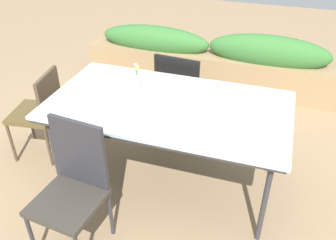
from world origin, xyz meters
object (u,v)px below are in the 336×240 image
Objects in this scene: chair_far_side at (182,86)px; planter_box at (209,61)px; dining_table at (168,109)px; chair_near_left at (73,184)px; flower_vase at (137,79)px; chair_end_left at (40,109)px.

chair_far_side is 0.28× the size of planter_box.
dining_table is 0.91m from chair_near_left.
dining_table is 8.17× the size of flower_vase.
chair_near_left is 2.66m from planter_box.
chair_far_side reaches higher than chair_end_left.
planter_box is (-0.06, 1.85, -0.38)m from dining_table.
dining_table is at bearing -26.33° from flower_vase.
chair_far_side is at bearing 98.28° from dining_table.
chair_far_side reaches higher than dining_table.
flower_vase is at bearing -89.72° from chair_near_left.
dining_table is 0.38m from flower_vase.
chair_far_side is 0.75m from flower_vase.
chair_end_left reaches higher than dining_table.
planter_box is (0.36, 2.63, -0.17)m from chair_near_left.
flower_vase reaches higher than dining_table.
planter_box is at bearing 91.80° from dining_table.
flower_vase is at bearing -89.22° from chair_end_left.
dining_table is at bearing -88.20° from planter_box.
flower_vase is (0.09, 0.95, 0.34)m from chair_near_left.
dining_table is at bearing -112.07° from chair_near_left.
chair_near_left is at bearing -142.77° from chair_end_left.
chair_far_side is at bearing -94.96° from chair_near_left.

